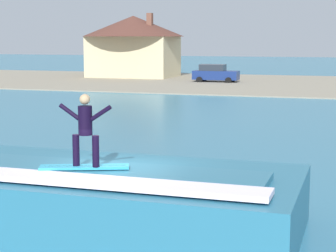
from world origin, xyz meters
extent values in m
plane|color=teal|center=(0.00, 0.00, 0.00)|extent=(260.00, 260.00, 0.00)
cube|color=teal|center=(-0.11, -0.38, 0.70)|extent=(9.05, 4.49, 1.40)
cube|color=teal|center=(-0.11, -0.94, 1.48)|extent=(7.69, 2.02, 0.16)
cube|color=white|center=(-0.11, -1.84, 1.51)|extent=(8.15, 0.81, 0.12)
cube|color=#33A5CC|center=(-0.48, -0.96, 1.60)|extent=(2.07, 1.13, 0.06)
cube|color=black|center=(-0.48, -0.96, 1.63)|extent=(1.78, 0.72, 0.01)
cylinder|color=black|center=(-0.66, -1.00, 2.00)|extent=(0.16, 0.16, 0.73)
cylinder|color=black|center=(-0.17, -1.00, 2.00)|extent=(0.16, 0.16, 0.73)
cylinder|color=black|center=(-0.41, -1.00, 2.70)|extent=(0.32, 0.32, 0.67)
sphere|color=tan|center=(-0.41, -1.00, 3.18)|extent=(0.24, 0.24, 0.24)
cylinder|color=black|center=(-0.80, -1.00, 2.88)|extent=(0.52, 0.10, 0.38)
cylinder|color=black|center=(-0.02, -1.00, 2.88)|extent=(0.52, 0.10, 0.38)
cube|color=gray|center=(0.00, 45.83, 0.05)|extent=(120.00, 26.21, 0.09)
cube|color=navy|center=(-8.42, 46.03, 0.77)|extent=(4.58, 1.77, 0.90)
cube|color=#262D38|center=(-8.76, 46.03, 1.54)|extent=(2.52, 1.59, 0.64)
cylinder|color=black|center=(-6.93, 46.97, 0.32)|extent=(0.64, 0.22, 0.64)
cylinder|color=black|center=(-6.93, 45.10, 0.32)|extent=(0.64, 0.22, 0.64)
cylinder|color=black|center=(-9.91, 46.97, 0.32)|extent=(0.64, 0.22, 0.64)
cylinder|color=black|center=(-9.91, 45.10, 0.32)|extent=(0.64, 0.22, 0.64)
cube|color=beige|center=(-19.29, 51.08, 2.33)|extent=(9.37, 6.58, 4.66)
cone|color=brown|center=(-19.29, 51.08, 5.83)|extent=(11.62, 11.62, 2.33)
cube|color=brown|center=(-16.94, 50.09, 6.33)|extent=(0.60, 0.60, 1.80)
camera|label=1|loc=(5.49, -13.24, 4.57)|focal=63.97mm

